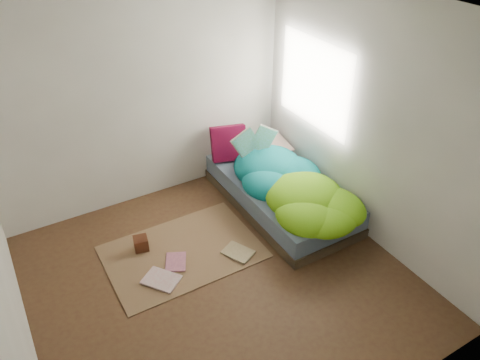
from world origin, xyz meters
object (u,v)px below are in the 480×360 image
(pillow_magenta, at_px, (229,143))
(floor_book_b, at_px, (166,263))
(open_book, at_px, (255,134))
(floor_book_a, at_px, (155,289))
(wooden_box, at_px, (141,243))
(bed, at_px, (280,194))

(pillow_magenta, relative_size, floor_book_b, 1.55)
(pillow_magenta, height_order, floor_book_b, pillow_magenta)
(open_book, xyz_separation_m, floor_book_a, (-1.72, -0.94, -0.80))
(floor_book_a, bearing_deg, open_book, -7.75)
(open_book, height_order, floor_book_b, open_book)
(pillow_magenta, xyz_separation_m, open_book, (0.15, -0.38, 0.27))
(open_book, distance_m, floor_book_b, 1.81)
(floor_book_a, bearing_deg, pillow_magenta, 3.60)
(floor_book_b, bearing_deg, wooden_box, 137.25)
(wooden_box, relative_size, floor_book_a, 0.42)
(bed, bearing_deg, wooden_box, 176.85)
(bed, bearing_deg, pillow_magenta, 108.54)
(floor_book_b, bearing_deg, open_book, 50.18)
(pillow_magenta, bearing_deg, open_book, -51.24)
(open_book, height_order, wooden_box, open_book)
(floor_book_a, bearing_deg, bed, -20.24)
(pillow_magenta, xyz_separation_m, floor_book_b, (-1.34, -1.03, -0.53))
(pillow_magenta, height_order, wooden_box, pillow_magenta)
(wooden_box, bearing_deg, pillow_magenta, 25.14)
(open_book, bearing_deg, bed, -68.13)
(pillow_magenta, relative_size, wooden_box, 2.96)
(wooden_box, bearing_deg, bed, -3.15)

